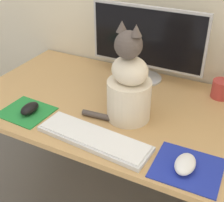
{
  "coord_description": "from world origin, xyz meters",
  "views": [
    {
      "loc": [
        0.45,
        -1.07,
        1.5
      ],
      "look_at": [
        0.0,
        -0.17,
        0.88
      ],
      "focal_mm": 50.0,
      "sensor_mm": 36.0,
      "label": 1
    }
  ],
  "objects_px": {
    "computer_mouse_left": "(30,108)",
    "pen_cup": "(221,89)",
    "monitor": "(147,41)",
    "keyboard": "(94,138)",
    "cat": "(129,85)",
    "computer_mouse_right": "(185,164)"
  },
  "relations": [
    {
      "from": "computer_mouse_left",
      "to": "pen_cup",
      "type": "height_order",
      "value": "pen_cup"
    },
    {
      "from": "computer_mouse_left",
      "to": "monitor",
      "type": "bearing_deg",
      "value": 58.02
    },
    {
      "from": "keyboard",
      "to": "cat",
      "type": "bearing_deg",
      "value": 80.39
    },
    {
      "from": "monitor",
      "to": "keyboard",
      "type": "relative_size",
      "value": 1.25
    },
    {
      "from": "cat",
      "to": "keyboard",
      "type": "bearing_deg",
      "value": -89.05
    },
    {
      "from": "computer_mouse_left",
      "to": "cat",
      "type": "height_order",
      "value": "cat"
    },
    {
      "from": "cat",
      "to": "monitor",
      "type": "bearing_deg",
      "value": 115.38
    },
    {
      "from": "cat",
      "to": "pen_cup",
      "type": "relative_size",
      "value": 2.35
    },
    {
      "from": "computer_mouse_right",
      "to": "pen_cup",
      "type": "xyz_separation_m",
      "value": [
        0.02,
        0.54,
        0.02
      ]
    },
    {
      "from": "keyboard",
      "to": "pen_cup",
      "type": "height_order",
      "value": "pen_cup"
    },
    {
      "from": "monitor",
      "to": "computer_mouse_left",
      "type": "height_order",
      "value": "monitor"
    },
    {
      "from": "keyboard",
      "to": "computer_mouse_left",
      "type": "distance_m",
      "value": 0.34
    },
    {
      "from": "monitor",
      "to": "keyboard",
      "type": "height_order",
      "value": "monitor"
    },
    {
      "from": "keyboard",
      "to": "pen_cup",
      "type": "bearing_deg",
      "value": 60.69
    },
    {
      "from": "pen_cup",
      "to": "computer_mouse_left",
      "type": "bearing_deg",
      "value": -144.18
    },
    {
      "from": "keyboard",
      "to": "computer_mouse_right",
      "type": "xyz_separation_m",
      "value": [
        0.35,
        0.0,
        0.01
      ]
    },
    {
      "from": "pen_cup",
      "to": "cat",
      "type": "bearing_deg",
      "value": -132.43
    },
    {
      "from": "cat",
      "to": "pen_cup",
      "type": "bearing_deg",
      "value": 62.7
    },
    {
      "from": "computer_mouse_left",
      "to": "computer_mouse_right",
      "type": "distance_m",
      "value": 0.68
    },
    {
      "from": "computer_mouse_right",
      "to": "pen_cup",
      "type": "height_order",
      "value": "pen_cup"
    },
    {
      "from": "cat",
      "to": "computer_mouse_left",
      "type": "bearing_deg",
      "value": -142.18
    },
    {
      "from": "computer_mouse_left",
      "to": "cat",
      "type": "relative_size",
      "value": 0.24
    }
  ]
}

